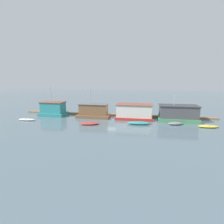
{
  "coord_description": "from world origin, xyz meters",
  "views": [
    {
      "loc": [
        6.44,
        -35.26,
        7.98
      ],
      "look_at": [
        0.0,
        -1.0,
        1.4
      ],
      "focal_mm": 28.0,
      "sensor_mm": 36.0,
      "label": 1
    }
  ],
  "objects": [
    {
      "name": "houseboat_brown",
      "position": [
        -4.05,
        -0.46,
        1.33
      ],
      "size": [
        6.87,
        3.46,
        6.09
      ],
      "color": "brown",
      "rests_on": "ground_plane"
    },
    {
      "name": "dock_walkway",
      "position": [
        0.0,
        2.64,
        0.15
      ],
      "size": [
        42.4,
        1.7,
        0.3
      ],
      "primitive_type": "cube",
      "color": "#846B4C",
      "rests_on": "ground_plane"
    },
    {
      "name": "ground_plane",
      "position": [
        0.0,
        0.0,
        0.0
      ],
      "size": [
        200.0,
        200.0,
        0.0
      ],
      "primitive_type": "plane",
      "color": "slate"
    },
    {
      "name": "dinghy_white",
      "position": [
        -16.15,
        -5.59,
        0.19
      ],
      "size": [
        3.5,
        1.1,
        0.37
      ],
      "color": "white",
      "rests_on": "ground_plane"
    },
    {
      "name": "dinghy_red",
      "position": [
        -3.02,
        -6.38,
        0.21
      ],
      "size": [
        3.48,
        2.16,
        0.43
      ],
      "color": "red",
      "rests_on": "ground_plane"
    },
    {
      "name": "houseboat_teal",
      "position": [
        -13.44,
        -0.18,
        1.43
      ],
      "size": [
        5.63,
        3.72,
        6.45
      ],
      "color": "teal",
      "rests_on": "ground_plane"
    },
    {
      "name": "mooring_post_centre",
      "position": [
        -6.06,
        1.54,
        0.82
      ],
      "size": [
        0.32,
        0.32,
        1.63
      ],
      "primitive_type": "cylinder",
      "color": "#846B4C",
      "rests_on": "ground_plane"
    },
    {
      "name": "houseboat_red",
      "position": [
        4.46,
        -0.26,
        1.48
      ],
      "size": [
        7.38,
        4.05,
        3.05
      ],
      "color": "red",
      "rests_on": "ground_plane"
    },
    {
      "name": "mooring_post_near_left",
      "position": [
        10.44,
        1.54,
        1.05
      ],
      "size": [
        0.27,
        0.27,
        2.11
      ],
      "primitive_type": "cylinder",
      "color": "brown",
      "rests_on": "ground_plane"
    },
    {
      "name": "houseboat_green",
      "position": [
        12.84,
        -0.53,
        1.48
      ],
      "size": [
        7.49,
        4.05,
        5.21
      ],
      "color": "#4C9360",
      "rests_on": "ground_plane"
    },
    {
      "name": "dinghy_grey",
      "position": [
        11.98,
        -3.62,
        0.25
      ],
      "size": [
        2.89,
        1.98,
        0.49
      ],
      "color": "gray",
      "rests_on": "ground_plane"
    },
    {
      "name": "mooring_post_far_right",
      "position": [
        2.63,
        1.54,
        0.8
      ],
      "size": [
        0.24,
        0.24,
        1.59
      ],
      "primitive_type": "cylinder",
      "color": "brown",
      "rests_on": "ground_plane"
    },
    {
      "name": "dinghy_teal",
      "position": [
        5.57,
        -4.67,
        0.27
      ],
      "size": [
        4.18,
        1.64,
        0.55
      ],
      "color": "teal",
      "rests_on": "ground_plane"
    },
    {
      "name": "dinghy_yellow",
      "position": [
        17.08,
        -4.47,
        0.19
      ],
      "size": [
        3.36,
        1.5,
        0.39
      ],
      "color": "yellow",
      "rests_on": "ground_plane"
    }
  ]
}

